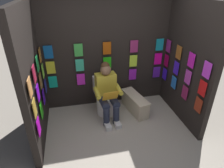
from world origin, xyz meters
TOP-DOWN VIEW (x-y plane):
  - ground_plane at (0.00, 0.00)m, footprint 30.00×30.00m
  - display_wall_back at (-0.00, -1.67)m, footprint 2.78×0.14m
  - display_wall_left at (-1.39, -0.81)m, footprint 0.14×1.62m
  - display_wall_right at (1.39, -0.81)m, footprint 0.14×1.62m
  - toilet at (0.13, -1.26)m, footprint 0.43×0.57m
  - person_reading at (0.11, -1.04)m, footprint 0.55×0.71m
  - comic_longbox_near at (-0.51, -1.13)m, footprint 0.42×0.84m

SIDE VIEW (x-z plane):
  - ground_plane at x=0.00m, z-range 0.00..0.00m
  - comic_longbox_near at x=-0.51m, z-range 0.00..0.38m
  - toilet at x=0.13m, z-range -0.06..0.71m
  - person_reading at x=0.11m, z-range 0.00..1.20m
  - display_wall_left at x=-1.39m, z-range 0.00..2.30m
  - display_wall_right at x=1.39m, z-range 0.00..2.30m
  - display_wall_back at x=0.00m, z-range 0.00..2.30m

